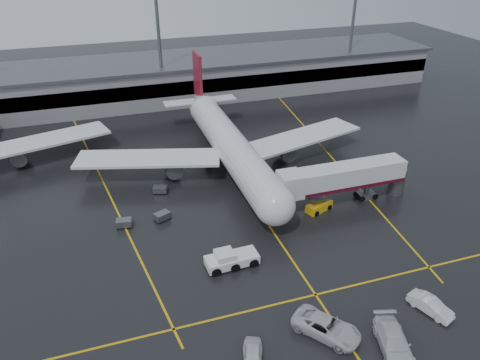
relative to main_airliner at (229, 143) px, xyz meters
name	(u,v)px	position (x,y,z in m)	size (l,w,h in m)	color
ground	(249,195)	(0.00, -9.70, -4.21)	(220.00, 220.00, 0.00)	black
apron_line_centre	(249,195)	(0.00, -9.70, -4.20)	(0.25, 90.00, 0.02)	gold
apron_line_stop	(315,295)	(0.00, -31.70, -4.20)	(60.00, 0.25, 0.02)	gold
apron_line_left	(104,185)	(-20.00, 0.30, -4.20)	(0.25, 70.00, 0.02)	gold
apron_line_right	(326,151)	(18.00, 0.30, -4.20)	(0.25, 70.00, 0.02)	gold
terminal	(180,77)	(0.00, 38.23, 0.11)	(122.00, 19.00, 8.60)	gray
light_mast_mid	(159,39)	(-5.00, 32.30, 10.27)	(3.00, 1.20, 25.45)	#595B60
light_mast_right	(353,26)	(40.00, 32.30, 10.27)	(3.00, 1.20, 25.45)	#595B60
main_airliner	(229,143)	(0.00, 0.00, 0.00)	(48.80, 45.60, 14.10)	silver
jet_bridge	(343,179)	(11.87, -15.70, -0.28)	(19.90, 3.40, 6.05)	silver
pushback_tractor	(230,260)	(-7.28, -24.14, -3.33)	(6.26, 2.87, 2.20)	white
belt_loader	(319,206)	(8.02, -16.53, -3.60)	(4.22, 2.90, 2.47)	#E8AF11
service_van_a	(327,327)	(-1.50, -36.95, -3.27)	(3.10, 6.73, 1.87)	silver
service_van_b	(394,342)	(3.61, -40.53, -3.27)	(2.64, 6.50, 1.89)	silver
service_van_c	(431,306)	(10.08, -37.57, -3.43)	(1.65, 4.72, 1.56)	silver
service_van_d	(253,358)	(-9.48, -38.00, -3.44)	(1.81, 4.51, 1.54)	silver
baggage_cart_a	(162,216)	(-13.20, -12.13, -3.58)	(2.36, 2.00, 1.12)	#595B60
baggage_cart_b	(124,223)	(-18.25, -12.15, -3.58)	(2.17, 1.58, 1.12)	#595B60
baggage_cart_c	(160,189)	(-12.24, -4.91, -3.58)	(2.30, 1.85, 1.12)	#595B60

